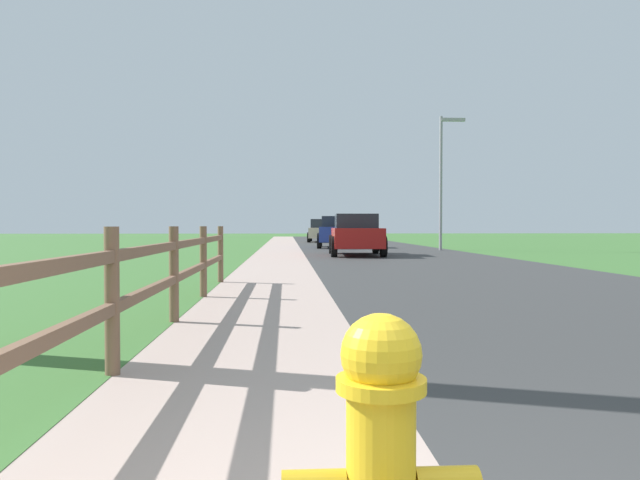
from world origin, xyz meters
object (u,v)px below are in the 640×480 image
parked_car_blue (338,232)px  parked_car_beige (323,231)px  street_lamp (443,170)px  parked_suv_red (356,234)px  fire_hydrant (381,479)px

parked_car_blue → parked_car_beige: size_ratio=0.96×
street_lamp → parked_suv_red: bearing=-137.4°
parked_car_beige → street_lamp: 15.23m
parked_suv_red → street_lamp: 6.77m
fire_hydrant → parked_car_beige: 38.89m
parked_suv_red → street_lamp: street_lamp is taller
fire_hydrant → street_lamp: street_lamp is taller
parked_car_blue → parked_car_beige: (-0.12, 10.59, -0.03)m
parked_suv_red → street_lamp: size_ratio=0.71×
fire_hydrant → parked_suv_red: 20.58m
fire_hydrant → parked_car_blue: bearing=85.0°
parked_suv_red → parked_car_blue: size_ratio=0.98×
fire_hydrant → parked_car_blue: size_ratio=0.20×
parked_car_beige → street_lamp: size_ratio=0.75×
parked_suv_red → parked_car_beige: size_ratio=0.94×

